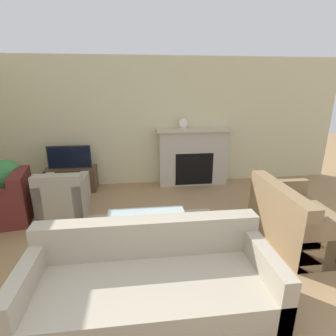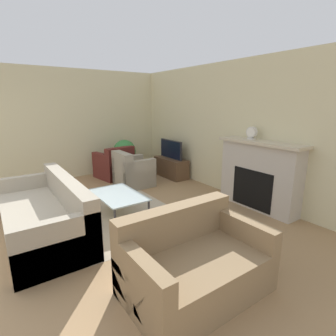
# 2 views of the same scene
# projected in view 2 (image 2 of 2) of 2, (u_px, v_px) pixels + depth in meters

# --- Properties ---
(wall_back) EXTENTS (8.80, 0.06, 2.70)m
(wall_back) POSITION_uv_depth(u_px,v_px,m) (224.00, 129.00, 5.54)
(wall_back) COLOR beige
(wall_back) RESTS_ON ground_plane
(wall_left) EXTENTS (0.06, 7.52, 2.70)m
(wall_left) POSITION_uv_depth(u_px,v_px,m) (74.00, 125.00, 6.60)
(wall_left) COLOR beige
(wall_left) RESTS_ON ground_plane
(area_rug) EXTENTS (2.29, 1.87, 0.00)m
(area_rug) POSITION_uv_depth(u_px,v_px,m) (120.00, 215.00, 4.53)
(area_rug) COLOR #B7A88E
(area_rug) RESTS_ON ground_plane
(fireplace) EXTENTS (1.61, 0.42, 1.24)m
(fireplace) POSITION_uv_depth(u_px,v_px,m) (259.00, 174.00, 4.72)
(fireplace) COLOR #BCB2A3
(fireplace) RESTS_ON ground_plane
(tv_stand) EXTENTS (1.00, 0.41, 0.49)m
(tv_stand) POSITION_uv_depth(u_px,v_px,m) (171.00, 167.00, 6.82)
(tv_stand) COLOR brown
(tv_stand) RESTS_ON ground_plane
(tv) EXTENTS (0.86, 0.06, 0.47)m
(tv) POSITION_uv_depth(u_px,v_px,m) (171.00, 149.00, 6.70)
(tv) COLOR #232328
(tv) RESTS_ON tv_stand
(couch_sectional) EXTENTS (2.29, 0.96, 0.82)m
(couch_sectional) POSITION_uv_depth(u_px,v_px,m) (46.00, 216.00, 3.82)
(couch_sectional) COLOR #9E937F
(couch_sectional) RESTS_ON ground_plane
(couch_loveseat) EXTENTS (0.92, 1.43, 0.82)m
(couch_loveseat) POSITION_uv_depth(u_px,v_px,m) (193.00, 264.00, 2.67)
(couch_loveseat) COLOR #8C704C
(couch_loveseat) RESTS_ON ground_plane
(armchair_by_window) EXTENTS (0.93, 0.90, 0.82)m
(armchair_by_window) POSITION_uv_depth(u_px,v_px,m) (115.00, 166.00, 6.72)
(armchair_by_window) COLOR #5B231E
(armchair_by_window) RESTS_ON ground_plane
(armchair_accent) EXTENTS (0.73, 0.77, 0.82)m
(armchair_accent) POSITION_uv_depth(u_px,v_px,m) (133.00, 173.00, 6.04)
(armchair_accent) COLOR #9E937F
(armchair_accent) RESTS_ON ground_plane
(coffee_table) EXTENTS (1.09, 0.67, 0.39)m
(coffee_table) POSITION_uv_depth(u_px,v_px,m) (118.00, 196.00, 4.43)
(coffee_table) COLOR #333338
(coffee_table) RESTS_ON ground_plane
(potted_plant) EXTENTS (0.59, 0.59, 0.94)m
(potted_plant) POSITION_uv_depth(u_px,v_px,m) (125.00, 153.00, 6.90)
(potted_plant) COLOR #47474C
(potted_plant) RESTS_ON ground_plane
(mantel_clock) EXTENTS (0.20, 0.07, 0.23)m
(mantel_clock) POSITION_uv_depth(u_px,v_px,m) (252.00, 133.00, 4.73)
(mantel_clock) COLOR beige
(mantel_clock) RESTS_ON fireplace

